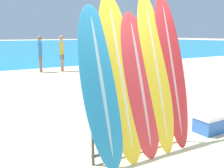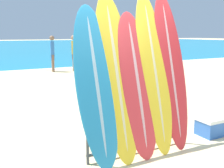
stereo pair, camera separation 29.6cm
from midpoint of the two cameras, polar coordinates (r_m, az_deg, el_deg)
name	(u,v)px [view 1 (the left image)]	position (r m, az deg, el deg)	size (l,w,h in m)	color
ground_plane	(169,155)	(4.04, 10.22, -15.05)	(160.00, 160.00, 0.00)	beige
surfboard_rack	(140,121)	(3.92, 3.96, -8.15)	(1.62, 0.04, 0.89)	#47474C
surfboard_slot_0	(101,86)	(3.48, -4.80, -0.36)	(0.58, 0.73, 2.16)	teal
surfboard_slot_1	(120,77)	(3.64, -0.47, 1.60)	(0.56, 0.78, 2.34)	yellow
surfboard_slot_2	(140,84)	(3.79, 3.90, 0.02)	(0.59, 0.69, 2.09)	red
surfboard_slot_3	(156,72)	(3.98, 7.40, 2.60)	(0.51, 0.77, 2.38)	yellow
surfboard_slot_4	(172,70)	(4.20, 10.88, 3.07)	(0.51, 0.71, 2.40)	red
person_near_water	(107,64)	(7.66, -2.30, 4.36)	(0.24, 0.28, 1.62)	#A87A5B
person_mid_beach	(40,52)	(12.56, -16.06, 6.62)	(0.22, 0.28, 1.67)	#846047
person_far_left	(62,52)	(12.61, -11.55, 6.88)	(0.25, 0.29, 1.69)	#A87A5B
cooler_box	(211,123)	(5.07, 19.23, -8.03)	(0.61, 0.38, 0.33)	#2D60B7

